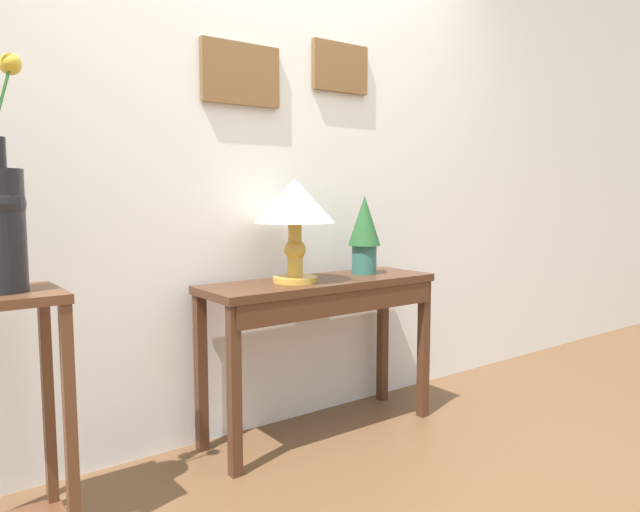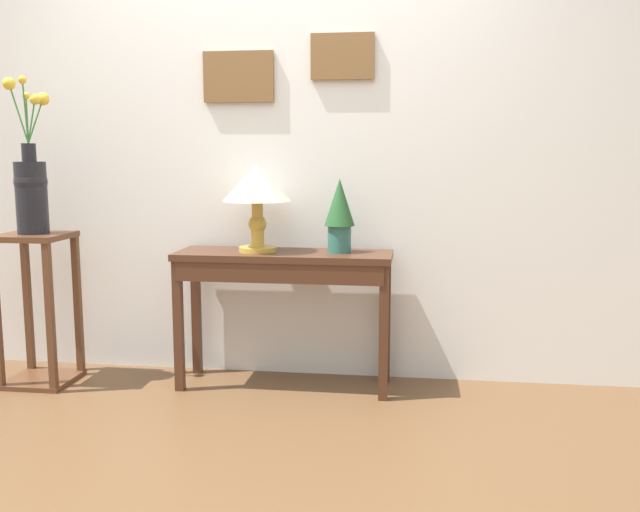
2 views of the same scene
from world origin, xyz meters
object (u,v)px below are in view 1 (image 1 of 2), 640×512
(potted_plant_on_console, at_px, (364,230))
(pedestal_stand_left, at_px, (8,420))
(console_table, at_px, (323,305))
(table_lamp, at_px, (295,207))

(potted_plant_on_console, distance_m, pedestal_stand_left, 1.70)
(console_table, distance_m, pedestal_stand_left, 1.34)
(table_lamp, bearing_deg, console_table, -9.12)
(table_lamp, distance_m, potted_plant_on_console, 0.44)
(console_table, relative_size, table_lamp, 2.47)
(table_lamp, xyz_separation_m, pedestal_stand_left, (-1.18, -0.12, -0.65))
(potted_plant_on_console, bearing_deg, console_table, -170.41)
(table_lamp, distance_m, pedestal_stand_left, 1.35)
(table_lamp, xyz_separation_m, potted_plant_on_console, (0.43, 0.03, -0.12))
(pedestal_stand_left, bearing_deg, potted_plant_on_console, 5.38)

